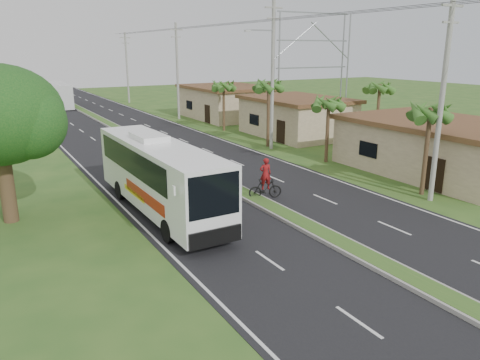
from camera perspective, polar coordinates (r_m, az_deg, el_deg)
ground at (r=20.87m, az=11.73°, el=-7.56°), size 180.00×180.00×0.00m
road_asphalt at (r=37.45m, az=-8.83°, el=3.02°), size 14.00×160.00×0.02m
median_strip at (r=37.43m, az=-8.84°, el=3.16°), size 1.20×160.00×0.18m
lane_edge_left at (r=35.69m, az=-18.90°, el=1.70°), size 0.12×160.00×0.01m
lane_edge_right at (r=40.27m, az=0.10°, el=4.08°), size 0.12×160.00×0.01m
shop_near at (r=34.28m, az=23.00°, el=3.79°), size 8.60×12.60×3.52m
shop_mid at (r=45.56m, az=6.88°, el=7.71°), size 7.60×10.60×3.67m
shop_far at (r=57.31m, az=-1.57°, el=9.52°), size 8.60×11.60×3.82m
palm_verge_a at (r=28.10m, az=22.20°, el=7.65°), size 2.40×2.40×5.45m
palm_verge_b at (r=34.64m, az=10.77°, el=9.21°), size 2.40×2.40×5.05m
palm_verge_c at (r=39.80m, az=3.51°, el=11.37°), size 2.40×2.40×5.85m
palm_verge_d at (r=47.83m, az=-2.02°, el=11.43°), size 2.40×2.40×5.25m
palm_behind_shop at (r=42.31m, az=16.67°, el=10.75°), size 2.40×2.40×5.65m
utility_pole_a at (r=27.00m, az=23.40°, el=9.23°), size 1.60×0.28×11.00m
utility_pole_b at (r=38.71m, az=3.95°, el=12.92°), size 3.20×0.28×12.00m
utility_pole_c at (r=56.48m, az=-7.65°, el=13.11°), size 1.60×0.28×11.00m
utility_pole_d at (r=75.35m, az=-13.62°, el=13.25°), size 1.60×0.28×10.50m
billboard_lattice at (r=56.36m, az=8.81°, el=14.23°), size 10.18×1.18×12.07m
coach_bus_main at (r=23.92m, az=-9.88°, el=0.99°), size 2.71×12.10×3.90m
coach_bus_far at (r=72.99m, az=-21.40°, el=9.80°), size 2.78×11.69×3.39m
motorcyclist at (r=26.10m, az=3.10°, el=-0.53°), size 1.97×1.06×2.34m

